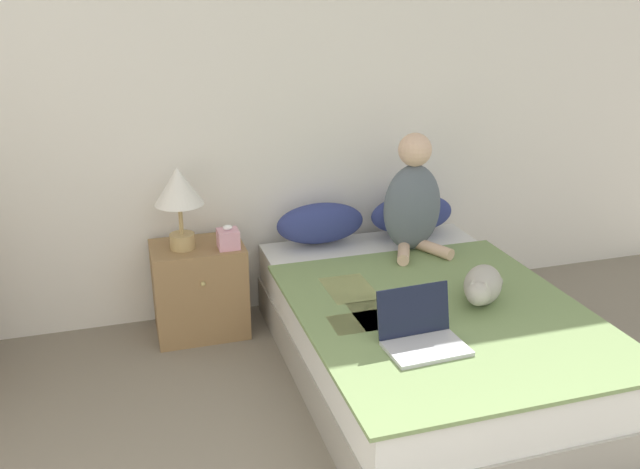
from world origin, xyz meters
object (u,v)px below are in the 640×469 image
(person_sitting, at_px, (413,201))
(nightstand, at_px, (200,289))
(pillow_far, at_px, (412,214))
(table_lamp, at_px, (179,192))
(bed, at_px, (424,336))
(cat_tabby, at_px, (482,286))
(tissue_box, at_px, (228,238))
(pillow_near, at_px, (320,223))
(laptop_open, at_px, (422,335))

(person_sitting, height_order, nightstand, person_sitting)
(pillow_far, bearing_deg, table_lamp, -176.95)
(bed, height_order, cat_tabby, cat_tabby)
(cat_tabby, distance_m, nightstand, 1.66)
(table_lamp, distance_m, tissue_box, 0.39)
(pillow_far, relative_size, cat_tabby, 1.44)
(bed, xyz_separation_m, table_lamp, (-1.16, 0.81, 0.67))
(table_lamp, bearing_deg, pillow_near, 5.24)
(pillow_near, height_order, nightstand, pillow_near)
(nightstand, bearing_deg, tissue_box, -27.92)
(pillow_near, relative_size, laptop_open, 1.51)
(nightstand, relative_size, tissue_box, 4.02)
(cat_tabby, relative_size, laptop_open, 1.05)
(person_sitting, xyz_separation_m, table_lamp, (-1.34, 0.19, 0.12))
(pillow_far, bearing_deg, nightstand, -177.66)
(cat_tabby, relative_size, tissue_box, 2.75)
(bed, bearing_deg, cat_tabby, -36.30)
(pillow_far, bearing_deg, cat_tabby, -94.68)
(bed, relative_size, tissue_box, 14.62)
(tissue_box, bearing_deg, cat_tabby, -38.68)
(pillow_near, bearing_deg, laptop_open, -87.39)
(laptop_open, height_order, tissue_box, laptop_open)
(laptop_open, distance_m, nightstand, 1.56)
(bed, distance_m, laptop_open, 0.60)
(pillow_far, distance_m, laptop_open, 1.46)
(person_sitting, relative_size, nightstand, 1.27)
(nightstand, bearing_deg, table_lamp, -165.29)
(cat_tabby, bearing_deg, person_sitting, -139.83)
(bed, xyz_separation_m, person_sitting, (0.19, 0.62, 0.55))
(laptop_open, relative_size, tissue_box, 2.62)
(person_sitting, distance_m, table_lamp, 1.36)
(person_sitting, bearing_deg, table_lamp, 171.97)
(nightstand, bearing_deg, pillow_far, 2.34)
(person_sitting, relative_size, tissue_box, 5.11)
(pillow_near, xyz_separation_m, nightstand, (-0.77, -0.06, -0.32))
(pillow_near, height_order, person_sitting, person_sitting)
(cat_tabby, bearing_deg, pillow_near, -115.75)
(bed, relative_size, nightstand, 3.64)
(pillow_near, height_order, laptop_open, pillow_near)
(pillow_far, bearing_deg, pillow_near, 180.00)
(pillow_far, distance_m, table_lamp, 1.50)
(person_sitting, distance_m, tissue_box, 1.11)
(bed, xyz_separation_m, pillow_far, (0.31, 0.89, 0.37))
(person_sitting, bearing_deg, laptop_open, -111.77)
(person_sitting, bearing_deg, pillow_near, 151.51)
(pillow_far, bearing_deg, laptop_open, -112.34)
(bed, relative_size, pillow_far, 3.70)
(laptop_open, bearing_deg, bed, 59.31)
(table_lamp, relative_size, tissue_box, 3.43)
(bed, height_order, laptop_open, laptop_open)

